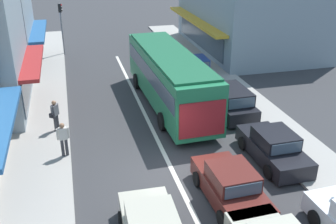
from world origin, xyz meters
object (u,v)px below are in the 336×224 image
city_bus (169,75)px  pedestrian_with_handbag_near (55,114)px  parked_sedan_kerb_second (273,148)px  traffic_light_downstreet (61,20)px  parked_wagon_kerb_third (229,101)px  sedan_queue_gap_filler (231,186)px  parked_sedan_kerb_rear (195,68)px  pedestrian_browsing_midblock (63,137)px

city_bus → pedestrian_with_handbag_near: size_ratio=6.70×
parked_sedan_kerb_second → traffic_light_downstreet: 21.61m
parked_wagon_kerb_third → traffic_light_downstreet: 16.99m
sedan_queue_gap_filler → parked_wagon_kerb_third: bearing=67.8°
parked_sedan_kerb_rear → parked_sedan_kerb_second: bearing=-90.5°
parked_sedan_kerb_second → pedestrian_browsing_midblock: (-8.99, 2.53, 0.40)m
pedestrian_browsing_midblock → sedan_queue_gap_filler: bearing=-38.5°
traffic_light_downstreet → pedestrian_with_handbag_near: traffic_light_downstreet is taller
parked_sedan_kerb_rear → parked_wagon_kerb_third: bearing=-90.2°
city_bus → traffic_light_downstreet: size_ratio=2.60×
parked_wagon_kerb_third → pedestrian_browsing_midblock: size_ratio=2.77×
sedan_queue_gap_filler → parked_wagon_kerb_third: 8.12m
parked_sedan_kerb_second → traffic_light_downstreet: bearing=113.9°
sedan_queue_gap_filler → parked_wagon_kerb_third: parked_wagon_kerb_third is taller
traffic_light_downstreet → parked_sedan_kerb_rear: bearing=-42.8°
sedan_queue_gap_filler → traffic_light_downstreet: size_ratio=1.01×
parked_sedan_kerb_rear → pedestrian_with_handbag_near: pedestrian_with_handbag_near is taller
city_bus → traffic_light_downstreet: traffic_light_downstreet is taller
parked_sedan_kerb_rear → city_bus: bearing=-125.0°
pedestrian_browsing_midblock → pedestrian_with_handbag_near: bearing=97.8°
sedan_queue_gap_filler → pedestrian_with_handbag_near: (-6.37, 7.48, 0.40)m
city_bus → traffic_light_downstreet: bearing=114.9°
parked_sedan_kerb_rear → pedestrian_with_handbag_near: (-9.46, -6.26, 0.40)m
pedestrian_browsing_midblock → parked_sedan_kerb_rear: bearing=44.6°
traffic_light_downstreet → pedestrian_with_handbag_near: 14.55m
parked_wagon_kerb_third → pedestrian_browsing_midblock: bearing=-163.2°
city_bus → parked_wagon_kerb_third: city_bus is taller
parked_sedan_kerb_rear → traffic_light_downstreet: 12.22m
parked_wagon_kerb_third → pedestrian_browsing_midblock: (-9.07, -2.74, 0.32)m
parked_sedan_kerb_rear → pedestrian_with_handbag_near: size_ratio=2.61×
city_bus → parked_wagon_kerb_third: size_ratio=2.42×
sedan_queue_gap_filler → parked_sedan_kerb_rear: 14.08m
sedan_queue_gap_filler → parked_sedan_kerb_second: size_ratio=1.01×
city_bus → parked_sedan_kerb_rear: size_ratio=2.57×
sedan_queue_gap_filler → pedestrian_browsing_midblock: size_ratio=2.60×
city_bus → sedan_queue_gap_filler: 9.51m
parked_wagon_kerb_third → pedestrian_with_handbag_near: (-9.44, -0.04, 0.32)m
sedan_queue_gap_filler → pedestrian_with_handbag_near: bearing=130.4°
parked_sedan_kerb_second → pedestrian_browsing_midblock: size_ratio=2.59×
parked_sedan_kerb_second → parked_wagon_kerb_third: bearing=89.1°
parked_sedan_kerb_second → city_bus: bearing=112.1°
pedestrian_browsing_midblock → traffic_light_downstreet: bearing=89.1°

